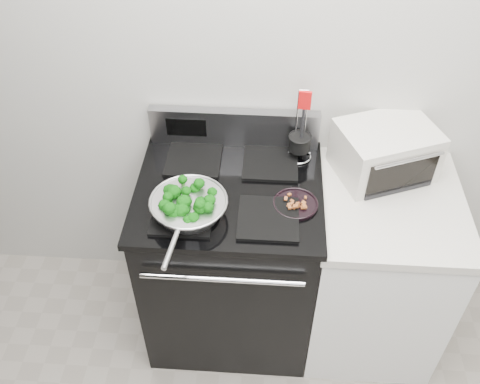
# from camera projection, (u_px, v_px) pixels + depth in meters

# --- Properties ---
(back_wall) EXTENTS (4.00, 0.02, 2.70)m
(back_wall) POSITION_uv_depth(u_px,v_px,m) (307.00, 65.00, 2.20)
(back_wall) COLOR #B9B8B0
(back_wall) RESTS_ON ground
(gas_range) EXTENTS (0.79, 0.69, 1.13)m
(gas_range) POSITION_uv_depth(u_px,v_px,m) (230.00, 258.00, 2.56)
(gas_range) COLOR black
(gas_range) RESTS_ON floor
(counter) EXTENTS (0.62, 0.68, 0.92)m
(counter) POSITION_uv_depth(u_px,v_px,m) (373.00, 270.00, 2.55)
(counter) COLOR white
(counter) RESTS_ON floor
(skillet) EXTENTS (0.31, 0.49, 0.07)m
(skillet) POSITION_uv_depth(u_px,v_px,m) (189.00, 206.00, 2.10)
(skillet) COLOR silver
(skillet) RESTS_ON gas_range
(broccoli_pile) EXTENTS (0.24, 0.24, 0.08)m
(broccoli_pile) POSITION_uv_depth(u_px,v_px,m) (188.00, 202.00, 2.08)
(broccoli_pile) COLOR black
(broccoli_pile) RESTS_ON skillet
(bacon_plate) EXTENTS (0.18, 0.18, 0.04)m
(bacon_plate) POSITION_uv_depth(u_px,v_px,m) (296.00, 202.00, 2.16)
(bacon_plate) COLOR black
(bacon_plate) RESTS_ON gas_range
(utensil_holder) EXTENTS (0.11, 0.11, 0.35)m
(utensil_holder) POSITION_uv_depth(u_px,v_px,m) (299.00, 146.00, 2.35)
(utensil_holder) COLOR silver
(utensil_holder) RESTS_ON gas_range
(toaster_oven) EXTENTS (0.47, 0.42, 0.23)m
(toaster_oven) POSITION_uv_depth(u_px,v_px,m) (385.00, 151.00, 2.29)
(toaster_oven) COLOR silver
(toaster_oven) RESTS_ON counter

